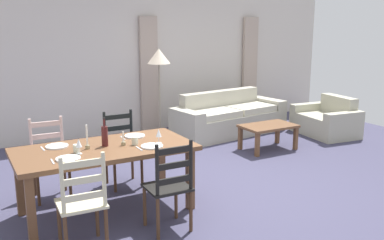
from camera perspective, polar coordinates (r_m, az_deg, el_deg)
ground_plane at (r=5.61m, az=2.83°, el=-8.90°), size 9.60×9.60×0.02m
wall_far at (r=8.23m, az=-9.46°, el=7.62°), size 9.60×0.16×2.70m
curtain_panel_left at (r=8.31m, az=-5.76°, el=6.04°), size 0.35×0.08×2.20m
curtain_panel_right at (r=9.52m, az=7.69°, el=6.83°), size 0.35×0.08×2.20m
dining_table at (r=4.75m, az=-11.54°, el=-4.55°), size 1.90×0.96×0.75m
dining_chair_near_left at (r=4.05m, az=-14.45°, el=-10.61°), size 0.44×0.42×0.96m
dining_chair_near_right at (r=4.30m, az=-3.04°, el=-8.80°), size 0.43×0.41×0.96m
dining_chair_far_left at (r=5.40m, az=-18.46°, el=-4.91°), size 0.44×0.42×0.96m
dining_chair_far_right at (r=5.60m, az=-9.34°, el=-3.81°), size 0.42×0.40×0.96m
dinner_plate_near_left at (r=4.38m, az=-16.20°, el=-4.98°), size 0.24×0.24×0.02m
fork_near_left at (r=4.36m, az=-18.12°, el=-5.30°), size 0.02×0.17×0.01m
dinner_plate_near_right at (r=4.65m, az=-5.35°, el=-3.50°), size 0.24×0.24×0.02m
fork_near_right at (r=4.60m, az=-7.06°, el=-3.81°), size 0.02×0.17×0.01m
dinner_plate_far_left at (r=4.85m, az=-17.57°, el=-3.36°), size 0.24×0.24×0.02m
fork_far_left at (r=4.83m, az=-19.31°, el=-3.64°), size 0.02×0.17×0.01m
dinner_plate_far_right at (r=5.10m, az=-7.64°, el=-2.12°), size 0.24×0.24×0.02m
fork_far_right at (r=5.05m, az=-9.22°, el=-2.38°), size 0.03×0.17×0.01m
wine_bottle at (r=4.73m, az=-11.57°, el=-2.05°), size 0.07×0.07×0.32m
wine_glass_near_left at (r=4.51m, az=-14.88°, el=-3.06°), size 0.06×0.06×0.16m
wine_glass_near_right at (r=4.77m, az=-4.47°, el=-1.81°), size 0.06×0.06×0.16m
coffee_cup_primary at (r=4.75m, az=-7.63°, el=-2.77°), size 0.07×0.07×0.09m
coffee_cup_secondary at (r=4.57m, az=-15.15°, el=-3.71°), size 0.07×0.07×0.09m
candle_tall at (r=4.68m, az=-13.80°, el=-2.88°), size 0.05×0.05×0.26m
candle_short at (r=4.74m, az=-9.16°, el=-2.89°), size 0.05×0.05×0.16m
couch at (r=8.17m, az=4.82°, el=0.19°), size 2.37×1.09×0.80m
coffee_table at (r=7.20m, az=10.15°, el=-1.15°), size 0.90×0.56×0.42m
armchair_upholstered at (r=8.50m, az=17.68°, el=-0.18°), size 0.92×1.24×0.72m
standing_lamp at (r=7.50m, az=-4.43°, el=7.74°), size 0.40×0.40×1.64m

